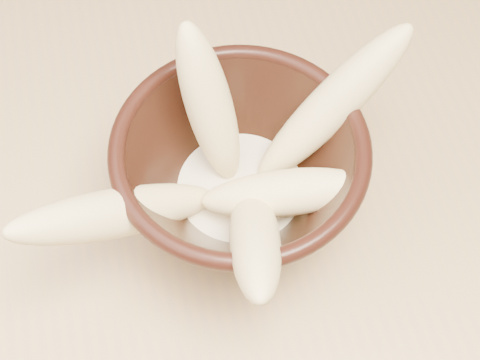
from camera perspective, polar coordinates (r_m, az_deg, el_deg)
table at (r=0.68m, az=-14.81°, el=3.60°), size 1.20×0.80×0.75m
bowl at (r=0.48m, az=0.00°, el=0.50°), size 0.18×0.18×0.10m
milk_puddle at (r=0.50m, az=0.00°, el=-0.89°), size 0.10×0.10×0.01m
banana_upright at (r=0.46m, az=-2.63°, el=6.33°), size 0.06×0.09×0.13m
banana_left at (r=0.44m, az=-10.21°, el=-2.74°), size 0.16×0.08×0.11m
banana_right at (r=0.47m, az=7.78°, el=6.26°), size 0.14×0.07×0.13m
banana_across at (r=0.46m, az=3.74°, el=-1.11°), size 0.12×0.06×0.06m
banana_front at (r=0.43m, az=1.26°, el=-5.00°), size 0.06×0.14×0.11m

